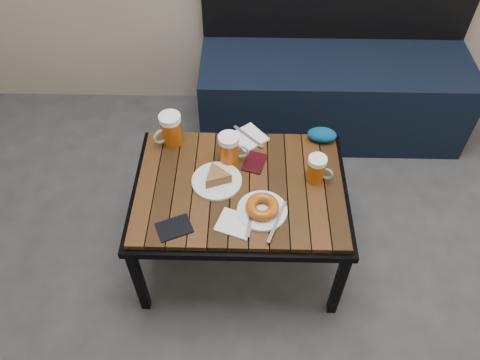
{
  "coord_description": "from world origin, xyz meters",
  "views": [
    {
      "loc": [
        -0.18,
        -0.3,
        1.85
      ],
      "look_at": [
        -0.21,
        0.88,
        0.5
      ],
      "focal_mm": 35.0,
      "sensor_mm": 36.0,
      "label": 1
    }
  ],
  "objects_px": {
    "plate_pie": "(217,178)",
    "passport_burgundy": "(255,162)",
    "beer_mug_left": "(171,129)",
    "cafe_table": "(240,192)",
    "passport_navy": "(174,228)",
    "beer_mug_centre": "(230,149)",
    "bench": "(332,86)",
    "plate_bagel": "(262,209)",
    "beer_mug_right": "(317,169)",
    "knit_pouch": "(322,135)"
  },
  "relations": [
    {
      "from": "plate_pie",
      "to": "passport_burgundy",
      "type": "distance_m",
      "value": 0.18
    },
    {
      "from": "beer_mug_left",
      "to": "passport_burgundy",
      "type": "distance_m",
      "value": 0.37
    },
    {
      "from": "cafe_table",
      "to": "passport_navy",
      "type": "distance_m",
      "value": 0.32
    },
    {
      "from": "beer_mug_centre",
      "to": "passport_navy",
      "type": "xyz_separation_m",
      "value": [
        -0.19,
        -0.34,
        -0.06
      ]
    },
    {
      "from": "bench",
      "to": "cafe_table",
      "type": "relative_size",
      "value": 1.67
    },
    {
      "from": "plate_bagel",
      "to": "passport_navy",
      "type": "xyz_separation_m",
      "value": [
        -0.31,
        -0.08,
        -0.02
      ]
    },
    {
      "from": "passport_navy",
      "to": "passport_burgundy",
      "type": "xyz_separation_m",
      "value": [
        0.29,
        0.33,
        -0.0
      ]
    },
    {
      "from": "cafe_table",
      "to": "passport_burgundy",
      "type": "xyz_separation_m",
      "value": [
        0.06,
        0.12,
        0.05
      ]
    },
    {
      "from": "cafe_table",
      "to": "passport_navy",
      "type": "xyz_separation_m",
      "value": [
        -0.23,
        -0.21,
        0.05
      ]
    },
    {
      "from": "cafe_table",
      "to": "plate_pie",
      "type": "bearing_deg",
      "value": 172.85
    },
    {
      "from": "passport_navy",
      "to": "beer_mug_right",
      "type": "bearing_deg",
      "value": 91.31
    },
    {
      "from": "beer_mug_right",
      "to": "plate_bagel",
      "type": "height_order",
      "value": "beer_mug_right"
    },
    {
      "from": "passport_burgundy",
      "to": "beer_mug_left",
      "type": "bearing_deg",
      "value": 178.27
    },
    {
      "from": "beer_mug_right",
      "to": "plate_bagel",
      "type": "bearing_deg",
      "value": -121.22
    },
    {
      "from": "beer_mug_left",
      "to": "plate_bagel",
      "type": "height_order",
      "value": "beer_mug_left"
    },
    {
      "from": "beer_mug_left",
      "to": "knit_pouch",
      "type": "xyz_separation_m",
      "value": [
        0.63,
        0.03,
        -0.04
      ]
    },
    {
      "from": "plate_pie",
      "to": "plate_bagel",
      "type": "distance_m",
      "value": 0.22
    },
    {
      "from": "beer_mug_left",
      "to": "knit_pouch",
      "type": "height_order",
      "value": "beer_mug_left"
    },
    {
      "from": "bench",
      "to": "passport_burgundy",
      "type": "distance_m",
      "value": 0.9
    },
    {
      "from": "beer_mug_left",
      "to": "cafe_table",
      "type": "bearing_deg",
      "value": 104.16
    },
    {
      "from": "beer_mug_left",
      "to": "passport_navy",
      "type": "distance_m",
      "value": 0.45
    },
    {
      "from": "bench",
      "to": "passport_burgundy",
      "type": "xyz_separation_m",
      "value": [
        -0.42,
        -0.77,
        0.2
      ]
    },
    {
      "from": "beer_mug_centre",
      "to": "plate_pie",
      "type": "bearing_deg",
      "value": -111.07
    },
    {
      "from": "plate_pie",
      "to": "knit_pouch",
      "type": "xyz_separation_m",
      "value": [
        0.43,
        0.25,
        0.01
      ]
    },
    {
      "from": "bench",
      "to": "plate_bagel",
      "type": "bearing_deg",
      "value": -111.23
    },
    {
      "from": "beer_mug_centre",
      "to": "plate_pie",
      "type": "xyz_separation_m",
      "value": [
        -0.05,
        -0.12,
        -0.05
      ]
    },
    {
      "from": "passport_navy",
      "to": "knit_pouch",
      "type": "distance_m",
      "value": 0.74
    },
    {
      "from": "beer_mug_centre",
      "to": "plate_pie",
      "type": "height_order",
      "value": "beer_mug_centre"
    },
    {
      "from": "plate_bagel",
      "to": "passport_burgundy",
      "type": "xyz_separation_m",
      "value": [
        -0.03,
        0.25,
        -0.02
      ]
    },
    {
      "from": "beer_mug_right",
      "to": "passport_navy",
      "type": "bearing_deg",
      "value": -134.66
    },
    {
      "from": "beer_mug_left",
      "to": "plate_bagel",
      "type": "xyz_separation_m",
      "value": [
        0.37,
        -0.36,
        -0.05
      ]
    },
    {
      "from": "beer_mug_centre",
      "to": "passport_burgundy",
      "type": "bearing_deg",
      "value": -4.87
    },
    {
      "from": "plate_pie",
      "to": "passport_burgundy",
      "type": "bearing_deg",
      "value": 36.12
    },
    {
      "from": "passport_navy",
      "to": "passport_burgundy",
      "type": "distance_m",
      "value": 0.44
    },
    {
      "from": "bench",
      "to": "passport_navy",
      "type": "relative_size",
      "value": 11.53
    },
    {
      "from": "beer_mug_right",
      "to": "plate_pie",
      "type": "height_order",
      "value": "beer_mug_right"
    },
    {
      "from": "beer_mug_left",
      "to": "beer_mug_centre",
      "type": "height_order",
      "value": "beer_mug_left"
    },
    {
      "from": "plate_pie",
      "to": "plate_bagel",
      "type": "bearing_deg",
      "value": -39.07
    },
    {
      "from": "plate_pie",
      "to": "beer_mug_centre",
      "type": "bearing_deg",
      "value": 68.3
    },
    {
      "from": "beer_mug_centre",
      "to": "passport_burgundy",
      "type": "relative_size",
      "value": 1.17
    },
    {
      "from": "beer_mug_centre",
      "to": "passport_navy",
      "type": "relative_size",
      "value": 1.1
    },
    {
      "from": "knit_pouch",
      "to": "passport_burgundy",
      "type": "bearing_deg",
      "value": -153.2
    },
    {
      "from": "beer_mug_centre",
      "to": "beer_mug_right",
      "type": "xyz_separation_m",
      "value": [
        0.34,
        -0.09,
        -0.01
      ]
    },
    {
      "from": "bench",
      "to": "cafe_table",
      "type": "height_order",
      "value": "bench"
    },
    {
      "from": "bench",
      "to": "passport_burgundy",
      "type": "relative_size",
      "value": 12.29
    },
    {
      "from": "passport_navy",
      "to": "knit_pouch",
      "type": "xyz_separation_m",
      "value": [
        0.57,
        0.47,
        0.02
      ]
    },
    {
      "from": "plate_pie",
      "to": "plate_bagel",
      "type": "height_order",
      "value": "plate_pie"
    },
    {
      "from": "plate_bagel",
      "to": "knit_pouch",
      "type": "distance_m",
      "value": 0.47
    },
    {
      "from": "plate_pie",
      "to": "knit_pouch",
      "type": "bearing_deg",
      "value": 30.19
    },
    {
      "from": "beer_mug_left",
      "to": "beer_mug_centre",
      "type": "relative_size",
      "value": 1.07
    }
  ]
}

